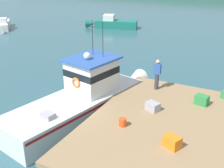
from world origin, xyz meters
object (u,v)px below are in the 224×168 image
at_px(crate_stack_near_edge, 202,100).
at_px(moored_boat_near_channel, 112,23).
at_px(bait_bucket, 123,122).
at_px(moored_boat_mid_harbor, 3,25).
at_px(crate_stack_mid_dock, 172,142).
at_px(crate_single_far, 153,106).
at_px(main_fishing_boat, 84,98).
at_px(deckhand_by_the_boat, 157,74).

bearing_deg(crate_stack_near_edge, moored_boat_near_channel, 127.79).
relative_size(crate_stack_near_edge, bait_bucket, 1.76).
relative_size(crate_stack_near_edge, moored_boat_mid_harbor, 0.13).
height_order(crate_stack_mid_dock, moored_boat_near_channel, crate_stack_mid_dock).
bearing_deg(crate_single_far, moored_boat_mid_harbor, 150.36).
bearing_deg(moored_boat_mid_harbor, crate_stack_mid_dock, -32.12).
distance_m(main_fishing_boat, moored_boat_mid_harbor, 23.96).
xyz_separation_m(bait_bucket, deckhand_by_the_boat, (-0.04, 4.27, 0.69)).
height_order(bait_bucket, deckhand_by_the_boat, deckhand_by_the_boat).
relative_size(crate_stack_near_edge, moored_boat_near_channel, 0.10).
xyz_separation_m(crate_stack_near_edge, moored_boat_near_channel, (-14.22, 18.33, -0.89)).
height_order(moored_boat_mid_harbor, moored_boat_near_channel, moored_boat_near_channel).
distance_m(main_fishing_boat, crate_stack_mid_dock, 5.90).
distance_m(main_fishing_boat, bait_bucket, 3.67).
xyz_separation_m(deckhand_by_the_boat, moored_boat_near_channel, (-11.69, 17.58, -1.52)).
bearing_deg(crate_single_far, moored_boat_near_channel, 121.74).
bearing_deg(moored_boat_mid_harbor, crate_single_far, -29.64).
xyz_separation_m(main_fishing_boat, crate_single_far, (3.73, -0.02, 0.38)).
xyz_separation_m(moored_boat_mid_harbor, moored_boat_near_channel, (11.24, 6.54, 0.07)).
distance_m(crate_single_far, bait_bucket, 1.99).
relative_size(crate_single_far, moored_boat_near_channel, 0.10).
xyz_separation_m(crate_stack_mid_dock, moored_boat_near_channel, (-13.98, 22.37, -0.88)).
bearing_deg(bait_bucket, moored_boat_near_channel, 118.23).
height_order(crate_stack_near_edge, bait_bucket, crate_stack_near_edge).
relative_size(crate_stack_mid_dock, crate_single_far, 1.00).
height_order(main_fishing_boat, crate_single_far, main_fishing_boat).
bearing_deg(deckhand_by_the_boat, crate_single_far, -74.46).
height_order(main_fishing_boat, moored_boat_near_channel, main_fishing_boat).
height_order(deckhand_by_the_boat, moored_boat_mid_harbor, deckhand_by_the_boat).
bearing_deg(bait_bucket, crate_single_far, 71.80).
distance_m(crate_stack_mid_dock, moored_boat_near_channel, 26.39).
bearing_deg(crate_single_far, crate_stack_near_edge, 41.01).
bearing_deg(crate_stack_mid_dock, crate_stack_near_edge, 86.62).
relative_size(main_fishing_boat, crate_stack_near_edge, 16.61).
bearing_deg(moored_boat_near_channel, bait_bucket, -61.77).
relative_size(crate_single_far, moored_boat_mid_harbor, 0.13).
xyz_separation_m(main_fishing_boat, moored_boat_near_channel, (-8.62, 19.94, -0.46)).
distance_m(crate_single_far, moored_boat_near_channel, 23.48).
bearing_deg(deckhand_by_the_boat, moored_boat_near_channel, 123.61).
relative_size(deckhand_by_the_boat, moored_boat_near_channel, 0.26).
bearing_deg(moored_boat_near_channel, crate_single_far, -58.26).
bearing_deg(crate_stack_mid_dock, main_fishing_boat, 155.63).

